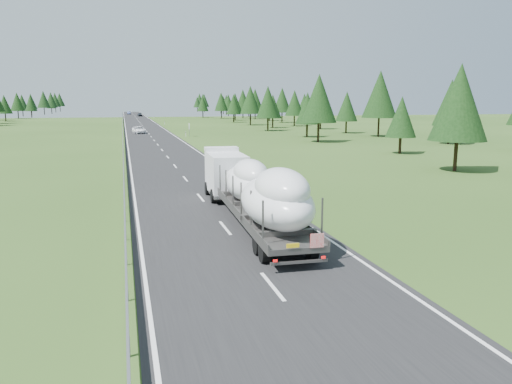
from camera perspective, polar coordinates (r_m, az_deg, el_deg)
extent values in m
plane|color=#294517|center=(19.12, 1.87, -10.75)|extent=(400.00, 400.00, 0.00)
cube|color=black|center=(117.38, -12.39, 6.82)|extent=(10.00, 400.00, 0.02)
cube|color=slate|center=(117.24, -15.01, 7.00)|extent=(0.08, 400.00, 0.32)
cylinder|color=slate|center=(18.30, -14.54, -11.08)|extent=(0.10, 0.10, 0.60)
cube|color=silver|center=(48.91, -0.93, 2.90)|extent=(0.12, 0.07, 1.00)
cube|color=black|center=(48.87, -0.93, 3.27)|extent=(0.13, 0.08, 0.12)
cube|color=silver|center=(97.97, -8.04, 6.58)|extent=(0.12, 0.07, 1.00)
cube|color=black|center=(97.95, -8.04, 6.77)|extent=(0.13, 0.08, 0.12)
cube|color=silver|center=(147.67, -10.40, 7.77)|extent=(0.12, 0.07, 1.00)
cube|color=black|center=(147.65, -10.41, 7.90)|extent=(0.13, 0.08, 0.12)
cube|color=silver|center=(197.51, -11.58, 8.36)|extent=(0.12, 0.07, 1.00)
cube|color=black|center=(197.50, -11.58, 8.46)|extent=(0.13, 0.08, 0.12)
cube|color=silver|center=(247.42, -12.29, 8.71)|extent=(0.12, 0.07, 1.00)
cube|color=black|center=(247.42, -12.29, 8.79)|extent=(0.13, 0.08, 0.12)
cube|color=silver|center=(297.36, -12.76, 8.94)|extent=(0.12, 0.07, 1.00)
cube|color=black|center=(297.36, -12.76, 9.00)|extent=(0.13, 0.08, 0.12)
cube|color=silver|center=(347.32, -13.09, 9.11)|extent=(0.12, 0.07, 1.00)
cube|color=black|center=(347.31, -13.09, 9.16)|extent=(0.13, 0.08, 0.12)
cylinder|color=slate|center=(98.03, -7.63, 6.88)|extent=(0.08, 0.08, 2.00)
cube|color=silver|center=(97.97, -7.65, 7.47)|extent=(0.05, 0.90, 1.20)
cylinder|color=black|center=(86.26, 21.17, 6.30)|extent=(0.36, 0.36, 3.47)
cone|color=black|center=(86.10, 21.38, 9.49)|extent=(5.40, 5.40, 7.23)
cylinder|color=black|center=(100.06, 13.83, 7.40)|extent=(0.36, 0.36, 4.28)
cone|color=black|center=(99.96, 13.98, 10.81)|extent=(6.66, 6.66, 8.92)
cylinder|color=black|center=(109.20, 10.26, 7.43)|extent=(0.36, 0.36, 2.99)
cone|color=black|center=(109.08, 10.33, 9.61)|extent=(4.66, 4.66, 6.24)
cylinder|color=black|center=(123.98, 7.37, 7.86)|extent=(0.36, 0.36, 3.04)
cone|color=black|center=(123.87, 7.42, 9.81)|extent=(4.73, 4.73, 6.34)
cylinder|color=black|center=(137.80, 4.40, 8.22)|extent=(0.36, 0.36, 3.31)
cone|color=black|center=(137.71, 4.42, 10.12)|extent=(5.14, 5.14, 6.89)
cylinder|color=black|center=(149.53, 5.53, 8.32)|extent=(0.36, 0.36, 3.03)
cone|color=black|center=(149.44, 5.55, 9.93)|extent=(4.72, 4.72, 6.32)
cylinder|color=black|center=(160.02, 2.99, 8.61)|extent=(0.36, 0.36, 3.73)
cone|color=black|center=(159.94, 3.00, 10.46)|extent=(5.80, 5.80, 7.76)
cylinder|color=black|center=(173.91, 1.54, 8.74)|extent=(0.36, 0.36, 3.56)
cone|color=black|center=(173.83, 1.55, 10.36)|extent=(5.53, 5.53, 7.41)
cylinder|color=black|center=(190.73, -0.10, 8.93)|extent=(0.36, 0.36, 3.84)
cone|color=black|center=(190.66, -0.10, 10.53)|extent=(5.97, 5.97, 7.99)
cylinder|color=black|center=(199.85, -1.51, 9.00)|extent=(0.36, 0.36, 3.82)
cone|color=black|center=(199.79, -1.51, 10.52)|extent=(5.95, 5.95, 7.96)
cylinder|color=black|center=(218.32, -0.84, 9.09)|extent=(0.36, 0.36, 3.63)
cone|color=black|center=(218.26, -0.84, 10.42)|extent=(5.65, 5.65, 7.57)
cylinder|color=black|center=(226.97, -3.17, 9.09)|extent=(0.36, 0.36, 3.30)
cone|color=black|center=(226.91, -3.18, 10.25)|extent=(5.14, 5.14, 6.88)
cylinder|color=black|center=(245.06, -3.41, 9.18)|extent=(0.36, 0.36, 3.26)
cone|color=black|center=(245.01, -3.42, 10.24)|extent=(5.08, 5.08, 6.80)
cylinder|color=black|center=(257.63, -3.76, 9.22)|extent=(0.36, 0.36, 3.14)
cone|color=black|center=(257.58, -3.77, 10.19)|extent=(4.88, 4.88, 6.54)
cylinder|color=black|center=(269.28, -4.05, 9.32)|extent=(0.36, 0.36, 3.65)
cone|color=black|center=(269.23, -4.06, 10.40)|extent=(5.69, 5.69, 7.61)
cylinder|color=black|center=(284.07, -4.01, 9.38)|extent=(0.36, 0.36, 3.62)
cone|color=black|center=(284.03, -4.03, 10.39)|extent=(5.63, 5.63, 7.55)
cylinder|color=black|center=(299.95, -5.92, 9.41)|extent=(0.36, 0.36, 3.65)
cone|color=black|center=(299.91, -5.94, 10.37)|extent=(5.68, 5.68, 7.61)
cylinder|color=black|center=(313.18, -6.71, 9.38)|extent=(0.36, 0.36, 3.15)
cone|color=black|center=(313.14, -6.73, 10.18)|extent=(4.89, 4.89, 6.56)
cylinder|color=black|center=(326.43, -6.45, 9.49)|extent=(0.36, 0.36, 3.87)
cone|color=black|center=(326.39, -6.47, 10.44)|extent=(6.02, 6.02, 8.06)
cylinder|color=black|center=(341.00, -6.07, 9.54)|extent=(0.36, 0.36, 3.89)
cone|color=black|center=(340.97, -6.09, 10.45)|extent=(6.05, 6.05, 8.10)
cylinder|color=black|center=(53.05, 21.86, 4.14)|extent=(0.36, 0.36, 3.56)
cone|color=black|center=(52.80, 22.23, 9.48)|extent=(5.54, 5.54, 7.42)
cylinder|color=black|center=(68.54, 16.14, 5.30)|extent=(0.36, 0.36, 2.54)
cone|color=black|center=(68.34, 16.29, 8.25)|extent=(3.95, 3.95, 5.29)
cylinder|color=black|center=(84.99, 7.13, 6.99)|extent=(0.36, 0.36, 3.84)
cone|color=black|center=(84.84, 7.21, 10.58)|extent=(5.97, 5.97, 8.00)
cylinder|color=black|center=(96.44, 5.84, 7.13)|extent=(0.36, 0.36, 2.88)
cone|color=black|center=(96.30, 5.89, 9.51)|extent=(4.48, 4.48, 6.00)
cylinder|color=black|center=(115.91, 1.36, 7.87)|extent=(0.36, 0.36, 3.48)
cone|color=black|center=(115.80, 1.37, 10.26)|extent=(5.42, 5.42, 7.25)
cylinder|color=black|center=(128.59, 1.92, 7.99)|extent=(0.36, 0.36, 2.88)
cone|color=black|center=(128.48, 1.93, 9.77)|extent=(4.48, 4.48, 6.00)
cylinder|color=black|center=(142.91, -0.64, 8.41)|extent=(0.36, 0.36, 3.74)
cone|color=black|center=(142.82, -0.65, 10.50)|extent=(5.83, 5.83, 7.80)
cylinder|color=black|center=(160.48, -2.56, 8.49)|extent=(0.36, 0.36, 3.03)
cone|color=black|center=(160.40, -2.57, 10.00)|extent=(4.71, 4.71, 6.30)
cylinder|color=black|center=(176.90, -2.40, 8.71)|extent=(0.36, 0.36, 3.24)
cone|color=black|center=(176.82, -2.41, 10.17)|extent=(5.05, 5.05, 6.76)
cylinder|color=black|center=(195.36, -3.97, 8.88)|extent=(0.36, 0.36, 3.38)
cone|color=black|center=(195.29, -3.99, 10.25)|extent=(5.26, 5.26, 7.04)
cylinder|color=black|center=(206.54, -6.09, 8.87)|extent=(0.36, 0.36, 3.01)
cone|color=black|center=(206.47, -6.11, 10.03)|extent=(4.68, 4.68, 6.26)
cylinder|color=black|center=(188.32, -26.71, 7.69)|extent=(0.36, 0.36, 3.00)
cone|color=black|center=(188.24, -26.82, 8.95)|extent=(4.66, 4.66, 6.24)
cylinder|color=black|center=(215.37, -25.54, 8.04)|extent=(0.36, 0.36, 3.40)
cone|color=black|center=(215.31, -25.63, 9.29)|extent=(5.29, 5.29, 7.09)
cylinder|color=black|center=(225.12, -24.27, 8.15)|extent=(0.36, 0.36, 3.06)
cone|color=black|center=(225.06, -24.35, 9.23)|extent=(4.76, 4.76, 6.37)
cylinder|color=black|center=(243.85, -25.09, 8.22)|extent=(0.36, 0.36, 3.25)
cone|color=black|center=(243.79, -25.18, 9.28)|extent=(5.05, 5.05, 6.77)
cylinder|color=black|center=(256.03, -24.26, 8.36)|extent=(0.36, 0.36, 3.43)
cone|color=black|center=(255.98, -24.34, 9.42)|extent=(5.33, 5.33, 7.14)
cylinder|color=black|center=(267.01, -23.04, 8.55)|extent=(0.36, 0.36, 3.92)
cone|color=black|center=(266.96, -23.12, 9.72)|extent=(6.10, 6.10, 8.17)
cylinder|color=black|center=(281.18, -22.31, 8.64)|extent=(0.36, 0.36, 3.81)
cone|color=black|center=(281.13, -22.39, 9.72)|extent=(5.93, 5.93, 7.94)
cylinder|color=black|center=(298.62, -22.32, 8.63)|extent=(0.36, 0.36, 3.06)
cone|color=black|center=(298.57, -22.37, 9.44)|extent=(4.75, 4.75, 6.36)
cylinder|color=black|center=(312.15, -21.92, 8.78)|extent=(0.36, 0.36, 3.86)
cone|color=black|center=(312.11, -21.99, 9.76)|extent=(6.00, 6.00, 8.04)
cylinder|color=black|center=(325.44, -22.33, 8.77)|extent=(0.36, 0.36, 3.66)
cone|color=black|center=(325.40, -22.39, 9.66)|extent=(5.69, 5.69, 7.61)
cylinder|color=black|center=(339.01, -21.47, 8.88)|extent=(0.36, 0.36, 3.93)
cone|color=black|center=(338.98, -21.53, 9.80)|extent=(6.11, 6.11, 8.18)
cube|color=white|center=(35.35, -3.42, 2.18)|extent=(2.60, 4.94, 2.72)
cube|color=black|center=(37.70, -4.18, 3.43)|extent=(2.24, 0.16, 1.36)
cube|color=white|center=(37.25, -4.11, 4.93)|extent=(2.47, 1.25, 0.29)
cube|color=#555250|center=(34.63, -3.08, -0.19)|extent=(2.53, 3.00, 0.24)
cylinder|color=black|center=(37.07, -5.63, 0.40)|extent=(0.37, 0.98, 0.97)
cylinder|color=black|center=(37.48, -2.26, 0.56)|extent=(0.37, 0.98, 0.97)
cylinder|color=black|center=(34.05, -4.79, -0.48)|extent=(0.37, 0.98, 0.97)
cylinder|color=black|center=(34.50, -1.13, -0.30)|extent=(0.37, 0.98, 0.97)
cube|color=#555250|center=(26.69, 0.55, -2.59)|extent=(3.11, 13.69, 0.25)
cube|color=#555250|center=(26.33, -2.16, -2.24)|extent=(0.55, 13.60, 0.23)
cube|color=#555250|center=(27.00, 3.20, -1.93)|extent=(0.55, 13.60, 0.23)
cube|color=#555250|center=(20.64, 1.39, -3.49)|extent=(0.07, 0.07, 1.85)
cube|color=#555250|center=(21.49, 8.03, -3.03)|extent=(0.07, 0.07, 1.85)
cube|color=#555250|center=(22.83, -0.24, -2.13)|extent=(0.07, 0.07, 1.85)
cube|color=#555250|center=(23.60, 5.84, -1.77)|extent=(0.07, 0.07, 1.85)
cube|color=#555250|center=(25.05, -1.59, -1.00)|extent=(0.07, 0.07, 1.85)
cube|color=#555250|center=(25.75, 4.02, -0.71)|extent=(0.07, 0.07, 1.85)
cube|color=#555250|center=(27.28, -2.71, -0.06)|extent=(0.07, 0.07, 1.85)
cube|color=#555250|center=(27.93, 2.48, 0.18)|extent=(0.07, 0.07, 1.85)
cube|color=#555250|center=(29.53, -3.67, 0.73)|extent=(0.07, 0.07, 1.85)
cube|color=#555250|center=(30.13, 1.16, 0.95)|extent=(0.07, 0.07, 1.85)
cube|color=#555250|center=(31.79, -4.49, 1.42)|extent=(0.07, 0.07, 1.85)
cube|color=#555250|center=(32.35, 0.02, 1.60)|extent=(0.07, 0.07, 1.85)
cylinder|color=black|center=(21.63, 1.51, -6.84)|extent=(0.42, 0.99, 0.97)
cylinder|color=black|center=(22.31, 6.82, -6.38)|extent=(0.42, 0.99, 0.97)
cylinder|color=black|center=(22.71, 0.68, -6.00)|extent=(0.42, 0.99, 0.97)
cylinder|color=black|center=(23.35, 5.77, -5.59)|extent=(0.42, 0.99, 0.97)
cube|color=#555250|center=(20.61, 5.59, -7.91)|extent=(2.43, 0.20, 0.12)
cube|color=red|center=(20.55, 7.61, -5.46)|extent=(0.58, 0.06, 0.58)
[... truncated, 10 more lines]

